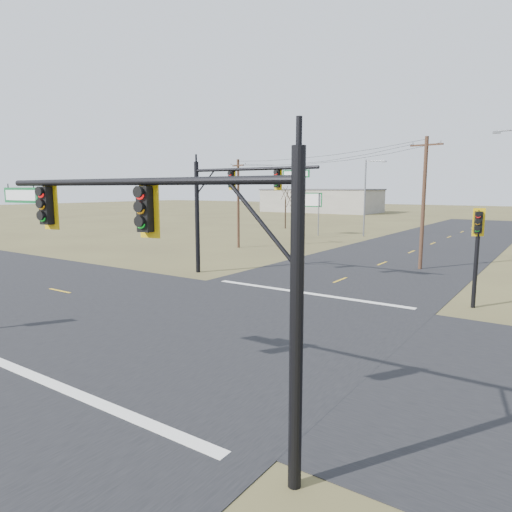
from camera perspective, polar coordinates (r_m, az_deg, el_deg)
The scene contains 15 objects.
ground at distance 19.74m, azimuth -4.04°, elevation -8.79°, with size 320.00×320.00×0.00m, color brown.
road_ew at distance 19.74m, azimuth -4.04°, elevation -8.76°, with size 160.00×14.00×0.02m, color black.
road_ns at distance 19.73m, azimuth -4.04°, elevation -8.75°, with size 14.00×160.00×0.02m, color black.
stop_bar_near at distance 14.98m, azimuth -22.83°, elevation -15.05°, with size 12.00×0.40×0.01m, color silver.
stop_bar_far at distance 25.82m, azimuth 6.39°, elevation -4.62°, with size 12.00×0.40×0.01m, color silver.
mast_arm_near at distance 10.78m, azimuth -13.11°, elevation 2.79°, with size 10.33×0.47×6.59m.
mast_arm_far at distance 30.08m, azimuth -3.33°, elevation 7.76°, with size 9.44×0.43×7.65m.
pedestal_signal_ne at distance 24.44m, azimuth 25.94°, elevation 2.13°, with size 0.67×0.60×4.93m.
utility_pole_near at distance 34.99m, azimuth 20.21°, elevation 6.42°, with size 2.32×0.35×9.48m.
utility_pole_far at distance 45.30m, azimuth -2.23°, elevation 6.77°, with size 1.99×0.97×8.67m.
highway_sign at distance 58.12m, azimuth 6.90°, elevation 6.38°, with size 2.83×0.47×5.34m.
streetlight_c at distance 57.44m, azimuth 13.64°, elevation 7.57°, with size 2.60×0.34×9.30m.
bare_tree_a at distance 53.48m, azimuth 4.50°, elevation 7.17°, with size 2.92×2.92×5.93m.
bare_tree_b at distance 67.53m, azimuth 3.72°, elevation 7.90°, with size 3.41×3.41×6.56m.
warehouse_left at distance 116.87m, azimuth 8.16°, elevation 6.81°, with size 28.00×14.00×5.50m, color #A09D8E.
Camera 1 is at (11.76, -14.74, 5.83)m, focal length 32.00 mm.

